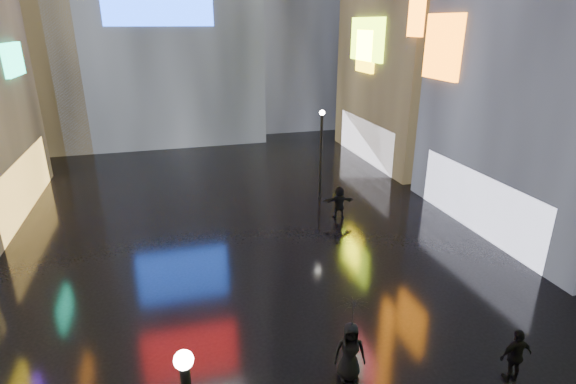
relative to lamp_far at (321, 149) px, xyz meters
name	(u,v)px	position (x,y,z in m)	size (l,w,h in m)	color
ground	(245,231)	(-5.17, -3.42, -2.94)	(140.00, 140.00, 0.00)	black
lamp_far	(321,149)	(0.00, 0.00, 0.00)	(0.30, 0.30, 5.20)	black
pedestrian_3	(516,355)	(0.50, -15.35, -2.09)	(1.00, 0.42, 1.71)	black
pedestrian_4	(350,352)	(-4.05, -14.00, -2.02)	(0.91, 0.59, 1.85)	black
pedestrian_5	(339,202)	(-0.07, -3.16, -2.07)	(1.63, 0.52, 1.76)	black
umbrella_2	(352,313)	(-4.05, -14.00, -0.69)	(0.87, 0.89, 0.80)	black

